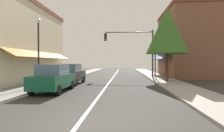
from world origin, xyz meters
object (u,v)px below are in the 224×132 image
object	(u,v)px
parked_car_second_left	(70,74)
street_lamp_left_near	(38,42)
parked_car_nearest_left	(54,78)
street_lamp_right_mid	(155,52)
tree_right_near	(167,31)
traffic_signal_mast_arm	(135,45)

from	to	relation	value
parked_car_second_left	street_lamp_left_near	xyz separation A→B (m)	(-1.64, -2.48, 2.53)
parked_car_second_left	street_lamp_left_near	world-z (taller)	street_lamp_left_near
parked_car_second_left	parked_car_nearest_left	bearing A→B (deg)	-86.93
street_lamp_right_mid	tree_right_near	distance (m)	4.75
parked_car_nearest_left	street_lamp_left_near	xyz separation A→B (m)	(-1.75, 1.66, 2.53)
street_lamp_left_near	street_lamp_right_mid	xyz separation A→B (m)	(9.89, 9.05, -0.26)
parked_car_second_left	tree_right_near	bearing A→B (deg)	15.51
street_lamp_left_near	parked_car_nearest_left	bearing A→B (deg)	-43.49
traffic_signal_mast_arm	tree_right_near	xyz separation A→B (m)	(2.65, -4.75, 0.86)
street_lamp_right_mid	tree_right_near	world-z (taller)	tree_right_near
parked_car_second_left	street_lamp_left_near	size ratio (longest dim) A/B	0.81
traffic_signal_mast_arm	tree_right_near	world-z (taller)	tree_right_near
street_lamp_left_near	street_lamp_right_mid	distance (m)	13.41
traffic_signal_mast_arm	tree_right_near	size ratio (longest dim) A/B	0.84
street_lamp_left_near	tree_right_near	size ratio (longest dim) A/B	0.73
street_lamp_left_near	tree_right_near	bearing A→B (deg)	24.30
tree_right_near	traffic_signal_mast_arm	bearing A→B (deg)	119.17
parked_car_nearest_left	parked_car_second_left	xyz separation A→B (m)	(-0.11, 4.14, 0.00)
traffic_signal_mast_arm	tree_right_near	distance (m)	5.51
parked_car_nearest_left	tree_right_near	world-z (taller)	tree_right_near
parked_car_nearest_left	traffic_signal_mast_arm	world-z (taller)	traffic_signal_mast_arm
parked_car_second_left	street_lamp_left_near	bearing A→B (deg)	-121.92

